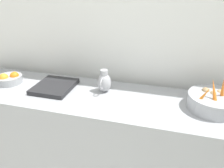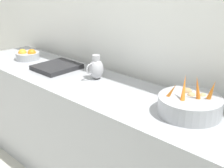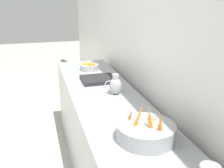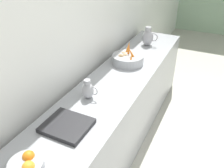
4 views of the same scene
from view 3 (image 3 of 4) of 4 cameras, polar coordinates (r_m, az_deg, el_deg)
name	(u,v)px [view 3 (image 3 of 4)]	position (r m, az deg, el deg)	size (l,w,h in m)	color
tile_wall_left	(214,35)	(1.67, 20.53, 9.54)	(0.10, 9.08, 3.00)	white
prep_counter	(117,159)	(2.31, 1.08, -15.48)	(0.61, 3.34, 0.86)	#9EA0A5
vegetable_colander	(146,132)	(1.71, 7.15, -9.88)	(0.36, 0.36, 0.24)	#9EA0A5
orange_bowl	(89,67)	(3.20, -4.78, 3.58)	(0.22, 0.22, 0.10)	#9EA0A5
metal_pitcher_short	(115,85)	(2.42, 0.71, -0.26)	(0.16, 0.11, 0.19)	#A3A3A8
counter_sink_basin	(98,79)	(2.80, -2.87, 1.00)	(0.34, 0.30, 0.04)	#232326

